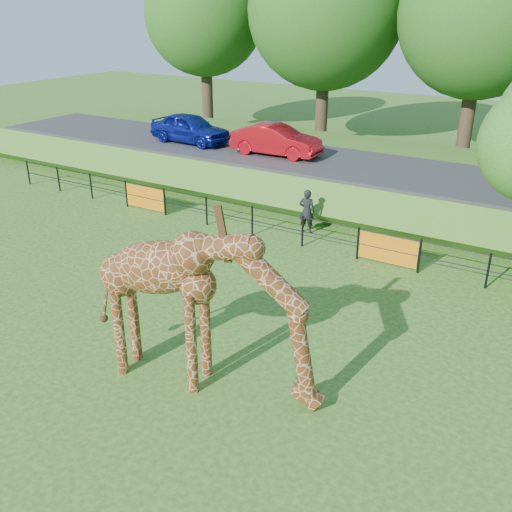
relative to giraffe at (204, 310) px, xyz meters
The scene contains 9 objects.
ground 2.54m from the giraffe, behind, with size 90.00×90.00×0.00m, color #215615.
giraffe is the anchor object (origin of this frame).
perimeter_fence 8.23m from the giraffe, 102.39° to the left, with size 28.07×0.10×1.10m, color black, non-canonical shape.
embankment 15.58m from the giraffe, 96.45° to the left, with size 40.00×9.00×1.30m, color #215615.
road 14.05m from the giraffe, 97.13° to the left, with size 40.00×5.00×0.12m, color #2F2F31.
car_blue 17.36m from the giraffe, 128.32° to the left, with size 1.65×4.11×1.40m, color #1320A1.
car_red 14.90m from the giraffe, 113.82° to the left, with size 1.41×4.05×1.34m, color red.
visitor 9.50m from the giraffe, 103.56° to the left, with size 0.59×0.39×1.61m, color black.
bg_tree_line 22.58m from the giraffe, 89.62° to the left, with size 37.30×8.80×11.82m.
Camera 1 is at (8.00, -8.14, 7.62)m, focal length 40.00 mm.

